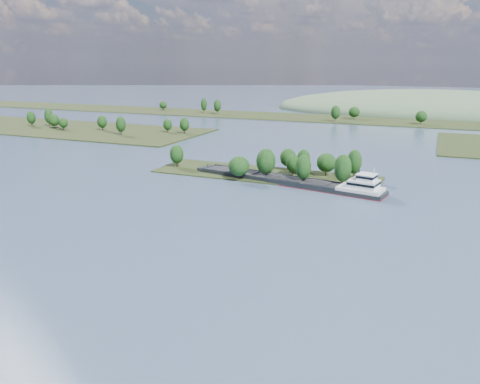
% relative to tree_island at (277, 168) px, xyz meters
% --- Properties ---
extents(ground, '(1800.00, 1800.00, 0.00)m').
position_rel_tree_island_xyz_m(ground, '(-6.33, -58.64, -4.09)').
color(ground, '#34455A').
rests_on(ground, ground).
extents(tree_island, '(100.00, 33.41, 14.36)m').
position_rel_tree_island_xyz_m(tree_island, '(0.00, 0.00, 0.00)').
color(tree_island, black).
rests_on(tree_island, ground).
extents(left_bank, '(300.00, 80.00, 15.63)m').
position_rel_tree_island_xyz_m(left_bank, '(-235.41, 81.42, -3.15)').
color(left_bank, black).
rests_on(left_bank, ground).
extents(back_shoreline, '(900.00, 60.00, 15.75)m').
position_rel_tree_island_xyz_m(back_shoreline, '(2.92, 221.10, -3.35)').
color(back_shoreline, black).
rests_on(back_shoreline, ground).
extents(hill_west, '(320.00, 160.00, 44.00)m').
position_rel_tree_island_xyz_m(hill_west, '(53.67, 321.36, -4.09)').
color(hill_west, '#425B3E').
rests_on(hill_west, ground).
extents(cargo_barge, '(85.00, 25.44, 11.44)m').
position_rel_tree_island_xyz_m(cargo_barge, '(11.69, -9.58, -2.65)').
color(cargo_barge, black).
rests_on(cargo_barge, ground).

